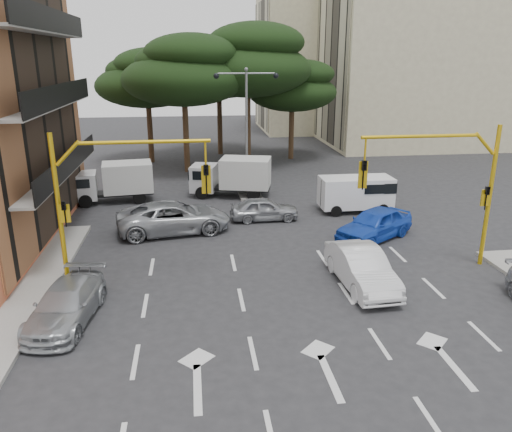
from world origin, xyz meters
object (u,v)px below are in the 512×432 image
at_px(car_silver_cross_a, 174,217).
at_px(box_truck_a, 113,183).
at_px(signal_mast_left, 107,189).
at_px(car_silver_wagon, 66,304).
at_px(street_lamp_center, 246,108).
at_px(car_blue_compact, 375,224).
at_px(car_silver_cross_b, 264,209).
at_px(van_white, 356,194).
at_px(car_white_hatch, 361,268).
at_px(signal_mast_right, 451,178).
at_px(box_truck_b, 231,177).

relative_size(car_silver_cross_a, box_truck_a, 1.17).
bearing_deg(signal_mast_left, car_silver_wagon, -113.13).
bearing_deg(street_lamp_center, car_blue_compact, -63.78).
distance_m(car_silver_cross_b, van_white, 5.56).
bearing_deg(car_blue_compact, car_white_hatch, -60.20).
distance_m(signal_mast_right, signal_mast_left, 13.61).
bearing_deg(signal_mast_right, car_white_hatch, -160.96).
xyz_separation_m(street_lamp_center, car_white_hatch, (2.76, -15.40, -4.68)).
bearing_deg(car_silver_wagon, signal_mast_left, 74.88).
height_order(car_silver_cross_b, box_truck_b, box_truck_b).
relative_size(car_white_hatch, car_silver_cross_b, 1.23).
bearing_deg(car_silver_cross_a, car_white_hatch, -143.82).
xyz_separation_m(car_blue_compact, box_truck_b, (-6.30, 8.73, 0.48)).
height_order(street_lamp_center, car_white_hatch, street_lamp_center).
relative_size(signal_mast_right, box_truck_a, 1.23).
bearing_deg(car_blue_compact, box_truck_a, -156.69).
relative_size(van_white, box_truck_a, 0.84).
bearing_deg(signal_mast_right, car_silver_cross_b, 132.37).
xyz_separation_m(car_white_hatch, van_white, (2.89, 9.60, 0.27)).
relative_size(car_white_hatch, car_blue_compact, 1.01).
bearing_deg(box_truck_b, car_blue_compact, -129.82).
xyz_separation_m(car_silver_cross_b, box_truck_b, (-1.37, 5.09, 0.62)).
xyz_separation_m(car_silver_cross_a, van_white, (10.30, 2.32, 0.23)).
bearing_deg(signal_mast_right, box_truck_a, 141.79).
distance_m(street_lamp_center, box_truck_a, 9.66).
relative_size(car_silver_wagon, car_silver_cross_a, 0.77).
bearing_deg(car_blue_compact, car_silver_wagon, -98.91).
bearing_deg(car_silver_cross_a, van_white, -86.60).
xyz_separation_m(car_white_hatch, car_silver_cross_b, (-2.57, 8.64, -0.12)).
relative_size(car_silver_cross_a, car_silver_cross_b, 1.53).
relative_size(car_white_hatch, box_truck_a, 0.93).
xyz_separation_m(signal_mast_right, car_silver_cross_a, (-11.44, 5.89, -3.09)).
distance_m(car_silver_wagon, box_truck_b, 16.62).
distance_m(car_white_hatch, car_silver_cross_a, 10.38).
height_order(car_white_hatch, car_silver_cross_a, car_silver_cross_a).
bearing_deg(car_blue_compact, street_lamp_center, 171.29).
xyz_separation_m(car_white_hatch, box_truck_a, (-11.21, 13.40, 0.45)).
height_order(signal_mast_left, street_lamp_center, street_lamp_center).
bearing_deg(car_silver_wagon, car_silver_cross_a, 76.85).
relative_size(signal_mast_left, car_silver_cross_a, 1.05).
bearing_deg(street_lamp_center, box_truck_b, -125.12).
height_order(signal_mast_left, box_truck_b, signal_mast_left).
height_order(box_truck_a, box_truck_b, box_truck_b).
bearing_deg(box_truck_b, signal_mast_right, -132.72).
height_order(street_lamp_center, box_truck_a, street_lamp_center).
height_order(car_blue_compact, car_silver_wagon, car_blue_compact).
bearing_deg(car_white_hatch, street_lamp_center, 97.05).
distance_m(street_lamp_center, car_silver_wagon, 19.22).
bearing_deg(car_blue_compact, signal_mast_right, -9.92).
xyz_separation_m(signal_mast_left, car_white_hatch, (9.57, -1.39, -3.13)).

